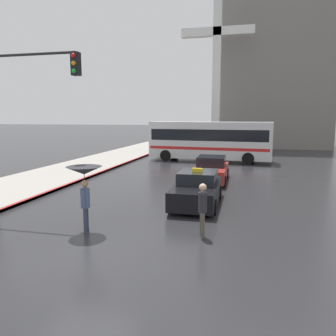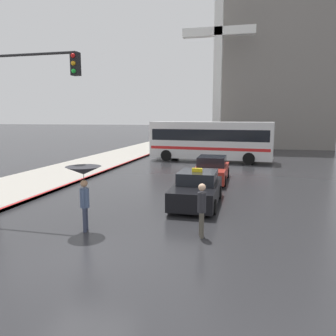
{
  "view_description": "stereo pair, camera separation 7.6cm",
  "coord_description": "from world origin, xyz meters",
  "px_view_note": "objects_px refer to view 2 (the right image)",
  "views": [
    {
      "loc": [
        4.14,
        -7.59,
        3.74
      ],
      "look_at": [
        0.65,
        7.11,
        1.4
      ],
      "focal_mm": 35.0,
      "sensor_mm": 36.0,
      "label": 1
    },
    {
      "loc": [
        4.21,
        -7.58,
        3.74
      ],
      "look_at": [
        0.65,
        7.11,
        1.4
      ],
      "focal_mm": 35.0,
      "sensor_mm": 36.0,
      "label": 2
    }
  ],
  "objects_px": {
    "pedestrian_with_umbrella": "(84,178)",
    "pedestrian_man": "(202,206)",
    "taxi": "(197,189)",
    "city_bus": "(211,139)",
    "monument_cross": "(218,58)",
    "traffic_light": "(21,100)",
    "sedan_red": "(212,170)"
  },
  "relations": [
    {
      "from": "city_bus",
      "to": "monument_cross",
      "type": "xyz_separation_m",
      "value": [
        -0.43,
        9.79,
        8.41
      ]
    },
    {
      "from": "taxi",
      "to": "pedestrian_man",
      "type": "bearing_deg",
      "value": 100.65
    },
    {
      "from": "city_bus",
      "to": "pedestrian_with_umbrella",
      "type": "xyz_separation_m",
      "value": [
        -2.06,
        -18.69,
        -0.07
      ]
    },
    {
      "from": "city_bus",
      "to": "pedestrian_with_umbrella",
      "type": "bearing_deg",
      "value": 178.77
    },
    {
      "from": "taxi",
      "to": "pedestrian_man",
      "type": "height_order",
      "value": "pedestrian_man"
    },
    {
      "from": "taxi",
      "to": "sedan_red",
      "type": "xyz_separation_m",
      "value": [
        0.04,
        5.47,
        -0.0
      ]
    },
    {
      "from": "pedestrian_man",
      "to": "city_bus",
      "type": "bearing_deg",
      "value": 168.15
    },
    {
      "from": "monument_cross",
      "to": "sedan_red",
      "type": "bearing_deg",
      "value": -85.46
    },
    {
      "from": "pedestrian_man",
      "to": "traffic_light",
      "type": "height_order",
      "value": "traffic_light"
    },
    {
      "from": "city_bus",
      "to": "traffic_light",
      "type": "distance_m",
      "value": 18.3
    },
    {
      "from": "city_bus",
      "to": "monument_cross",
      "type": "relative_size",
      "value": 0.58
    },
    {
      "from": "traffic_light",
      "to": "pedestrian_man",
      "type": "bearing_deg",
      "value": -7.93
    },
    {
      "from": "taxi",
      "to": "pedestrian_man",
      "type": "distance_m",
      "value": 3.93
    },
    {
      "from": "taxi",
      "to": "pedestrian_man",
      "type": "relative_size",
      "value": 2.42
    },
    {
      "from": "sedan_red",
      "to": "city_bus",
      "type": "xyz_separation_m",
      "value": [
        -1.07,
        9.01,
        1.2
      ]
    },
    {
      "from": "pedestrian_man",
      "to": "pedestrian_with_umbrella",
      "type": "bearing_deg",
      "value": -101.91
    },
    {
      "from": "city_bus",
      "to": "pedestrian_man",
      "type": "xyz_separation_m",
      "value": [
        1.75,
        -18.33,
        -0.86
      ]
    },
    {
      "from": "taxi",
      "to": "traffic_light",
      "type": "height_order",
      "value": "traffic_light"
    },
    {
      "from": "pedestrian_with_umbrella",
      "to": "pedestrian_man",
      "type": "relative_size",
      "value": 1.26
    },
    {
      "from": "sedan_red",
      "to": "pedestrian_with_umbrella",
      "type": "distance_m",
      "value": 10.24
    },
    {
      "from": "city_bus",
      "to": "pedestrian_man",
      "type": "distance_m",
      "value": 18.43
    },
    {
      "from": "pedestrian_man",
      "to": "sedan_red",
      "type": "bearing_deg",
      "value": 166.89
    },
    {
      "from": "taxi",
      "to": "city_bus",
      "type": "relative_size",
      "value": 0.4
    },
    {
      "from": "pedestrian_with_umbrella",
      "to": "pedestrian_man",
      "type": "xyz_separation_m",
      "value": [
        3.82,
        0.36,
        -0.8
      ]
    },
    {
      "from": "sedan_red",
      "to": "taxi",
      "type": "bearing_deg",
      "value": 89.59
    },
    {
      "from": "taxi",
      "to": "pedestrian_with_umbrella",
      "type": "distance_m",
      "value": 5.35
    },
    {
      "from": "sedan_red",
      "to": "city_bus",
      "type": "bearing_deg",
      "value": -83.24
    },
    {
      "from": "traffic_light",
      "to": "pedestrian_with_umbrella",
      "type": "bearing_deg",
      "value": -22.86
    },
    {
      "from": "city_bus",
      "to": "taxi",
      "type": "bearing_deg",
      "value": -170.85
    },
    {
      "from": "pedestrian_with_umbrella",
      "to": "traffic_light",
      "type": "height_order",
      "value": "traffic_light"
    },
    {
      "from": "taxi",
      "to": "sedan_red",
      "type": "bearing_deg",
      "value": -90.41
    },
    {
      "from": "sedan_red",
      "to": "traffic_light",
      "type": "height_order",
      "value": "traffic_light"
    }
  ]
}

